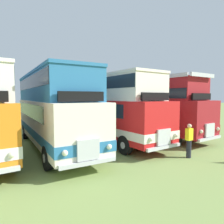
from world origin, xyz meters
name	(u,v)px	position (x,y,z in m)	size (l,w,h in m)	color
ground_plane	(52,146)	(0.00, 0.00, 0.00)	(200.00, 200.00, 0.00)	#7A934C
bus_third_in_row	(52,107)	(0.01, -0.12, 2.47)	(3.16, 11.03, 4.49)	silver
bus_fourth_in_row	(104,105)	(3.83, 0.02, 2.47)	(2.68, 11.05, 4.49)	red
bus_fifth_in_row	(143,105)	(7.66, 0.18, 2.36)	(2.76, 11.52, 4.52)	maroon
marshal_person	(189,140)	(5.10, -6.13, 0.89)	(0.36, 0.24, 1.73)	#23232D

